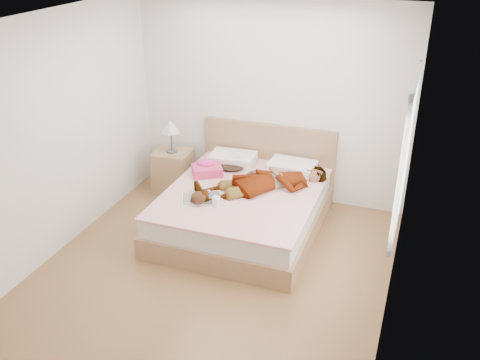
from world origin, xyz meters
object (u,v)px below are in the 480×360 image
Objects in this scene: phone at (237,154)px; towel at (207,169)px; plush_toy at (200,197)px; coffee_mug at (216,201)px; woman at (265,178)px; magazine at (202,198)px; nightstand at (173,168)px; bed at (245,205)px.

towel is at bearing -173.76° from phone.
coffee_mug is at bearing 1.07° from plush_toy.
woman is 0.65m from phone.
coffee_mug reaches higher than magazine.
coffee_mug is at bearing -44.54° from nightstand.
phone is at bearing 84.90° from magazine.
plush_toy is at bearing -72.77° from towel.
coffee_mug is (-0.37, -0.63, -0.06)m from woman.
phone is 0.37× the size of plush_toy.
plush_toy is at bearing -50.56° from nightstand.
nightstand reaches higher than phone.
coffee_mug is (0.43, -0.72, -0.02)m from towel.
nightstand is (-1.24, 0.55, 0.07)m from bed.
plush_toy reaches higher than magazine.
bed reaches higher than towel.
coffee_mug is 1.54m from nightstand.
woman is 0.73m from coffee_mug.
nightstand is (-0.88, 1.07, -0.24)m from plush_toy.
towel is at bearing -136.34° from woman.
coffee_mug is 0.20m from plush_toy.
coffee_mug is at bearing -20.32° from magazine.
magazine is at bearing -86.37° from woman.
phone is 0.97m from magazine.
coffee_mug is at bearing -69.85° from woman.
phone is 0.73× the size of coffee_mug.
plush_toy is (0.23, -0.73, -0.00)m from towel.
magazine is at bearing 99.22° from plush_toy.
magazine is at bearing 159.68° from coffee_mug.
towel is 0.84m from coffee_mug.
woman reaches higher than towel.
bed is at bearing -99.79° from phone.
nightstand is at bearing -146.29° from woman.
towel is (-0.80, 0.10, -0.04)m from woman.
magazine is 3.88× the size of coffee_mug.
phone reaches higher than coffee_mug.
woman is 0.81m from magazine.
phone is 1.04m from plush_toy.
plush_toy is at bearing -178.93° from coffee_mug.
phone is at bearing 119.72° from bed.
bed is 0.63m from magazine.
bed is at bearing 55.47° from plush_toy.
bed is 0.69m from towel.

